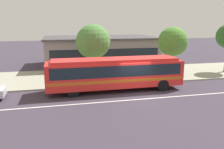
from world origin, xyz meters
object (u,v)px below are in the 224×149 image
at_px(transit_bus, 115,72).
at_px(street_tree_near_stop, 93,42).
at_px(pedestrian_waiting_near_sign, 162,69).
at_px(pedestrian_standing_by_tree, 144,70).
at_px(pedestrian_walking_along_curb, 130,71).
at_px(street_tree_mid_block, 173,42).

bearing_deg(transit_bus, street_tree_near_stop, 102.93).
xyz_separation_m(pedestrian_waiting_near_sign, pedestrian_standing_by_tree, (-1.92, -0.00, 0.01)).
relative_size(pedestrian_waiting_near_sign, pedestrian_walking_along_curb, 0.96).
relative_size(pedestrian_waiting_near_sign, street_tree_mid_block, 0.32).
bearing_deg(pedestrian_standing_by_tree, transit_bus, -143.34).
bearing_deg(street_tree_near_stop, pedestrian_walking_along_curb, -36.63).
bearing_deg(pedestrian_standing_by_tree, street_tree_near_stop, 155.53).
bearing_deg(street_tree_mid_block, pedestrian_walking_along_curb, -158.87).
height_order(transit_bus, street_tree_mid_block, street_tree_mid_block).
xyz_separation_m(pedestrian_waiting_near_sign, street_tree_mid_block, (1.95, 1.83, 2.50)).
height_order(pedestrian_walking_along_curb, pedestrian_standing_by_tree, pedestrian_walking_along_curb).
xyz_separation_m(pedestrian_walking_along_curb, street_tree_mid_block, (5.36, 2.07, 2.46)).
height_order(transit_bus, pedestrian_waiting_near_sign, transit_bus).
bearing_deg(pedestrian_walking_along_curb, pedestrian_waiting_near_sign, 4.02).
bearing_deg(pedestrian_waiting_near_sign, street_tree_mid_block, 43.17).
bearing_deg(pedestrian_walking_along_curb, pedestrian_standing_by_tree, 9.02).
bearing_deg(pedestrian_standing_by_tree, street_tree_mid_block, 25.37).
height_order(transit_bus, pedestrian_standing_by_tree, transit_bus).
xyz_separation_m(transit_bus, street_tree_mid_block, (7.43, 4.48, 1.99)).
height_order(pedestrian_walking_along_curb, street_tree_mid_block, street_tree_mid_block).
relative_size(pedestrian_standing_by_tree, street_tree_near_stop, 0.31).
height_order(pedestrian_waiting_near_sign, street_tree_mid_block, street_tree_mid_block).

